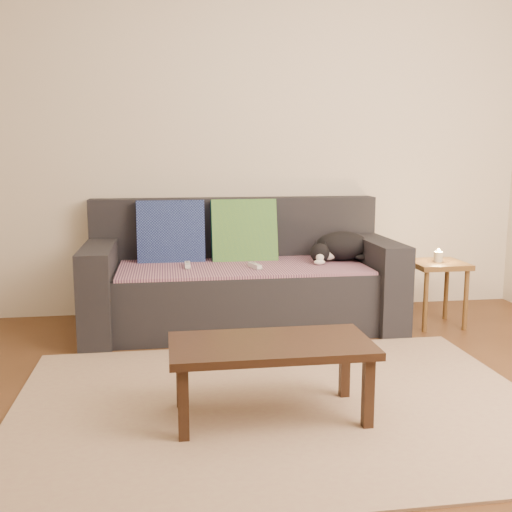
% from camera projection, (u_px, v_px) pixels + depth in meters
% --- Properties ---
extents(ground, '(4.50, 4.50, 0.00)m').
position_uv_depth(ground, '(285.00, 420.00, 2.69)').
color(ground, brown).
rests_on(ground, ground).
extents(back_wall, '(4.50, 0.04, 2.60)m').
position_uv_depth(back_wall, '(233.00, 139.00, 4.43)').
color(back_wall, beige).
rests_on(back_wall, ground).
extents(sofa, '(2.10, 0.94, 0.87)m').
position_uv_depth(sofa, '(241.00, 281.00, 4.18)').
color(sofa, '#232328').
rests_on(sofa, ground).
extents(throw_blanket, '(1.66, 0.74, 0.02)m').
position_uv_depth(throw_blanket, '(243.00, 267.00, 4.07)').
color(throw_blanket, '#442749').
rests_on(throw_blanket, sofa).
extents(cushion_navy, '(0.47, 0.18, 0.48)m').
position_uv_depth(cushion_navy, '(171.00, 234.00, 4.22)').
color(cushion_navy, '#0F1641').
rests_on(cushion_navy, throw_blanket).
extents(cushion_green, '(0.47, 0.23, 0.48)m').
position_uv_depth(cushion_green, '(244.00, 233.00, 4.29)').
color(cushion_green, '#0C4D4A').
rests_on(cushion_green, throw_blanket).
extents(cat, '(0.48, 0.35, 0.20)m').
position_uv_depth(cat, '(340.00, 247.00, 4.24)').
color(cat, black).
rests_on(cat, throw_blanket).
extents(wii_remote_a, '(0.04, 0.15, 0.03)m').
position_uv_depth(wii_remote_a, '(188.00, 265.00, 3.99)').
color(wii_remote_a, white).
rests_on(wii_remote_a, throw_blanket).
extents(wii_remote_b, '(0.08, 0.15, 0.03)m').
position_uv_depth(wii_remote_b, '(255.00, 266.00, 3.97)').
color(wii_remote_b, white).
rests_on(wii_remote_b, throw_blanket).
extents(side_table, '(0.36, 0.36, 0.45)m').
position_uv_depth(side_table, '(437.00, 273.00, 4.15)').
color(side_table, brown).
rests_on(side_table, ground).
extents(candle, '(0.06, 0.06, 0.09)m').
position_uv_depth(candle, '(438.00, 256.00, 4.13)').
color(candle, beige).
rests_on(candle, side_table).
extents(rug, '(2.50, 1.80, 0.01)m').
position_uv_depth(rug, '(279.00, 405.00, 2.84)').
color(rug, tan).
rests_on(rug, ground).
extents(coffee_table, '(0.90, 0.45, 0.36)m').
position_uv_depth(coffee_table, '(271.00, 352.00, 2.66)').
color(coffee_table, black).
rests_on(coffee_table, rug).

